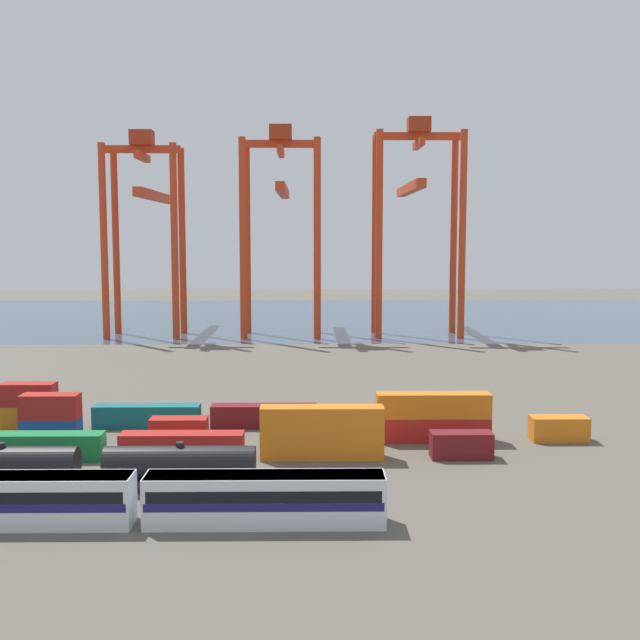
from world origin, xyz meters
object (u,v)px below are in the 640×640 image
object	(u,v)px
freight_tank_row	(2,468)
shipping_container_16	(433,429)
shipping_container_14	(179,430)
gantry_crane_east	(416,206)
shipping_container_6	(322,445)
gantry_crane_west	(147,213)
passenger_train	(12,498)
gantry_crane_central	(281,210)
shipping_container_21	(30,417)

from	to	relation	value
freight_tank_row	shipping_container_16	xyz separation A→B (m)	(39.57, 15.86, -0.66)
shipping_container_14	gantry_crane_east	size ratio (longest dim) A/B	0.13
shipping_container_16	gantry_crane_east	size ratio (longest dim) A/B	0.26
shipping_container_16	shipping_container_6	bearing A→B (deg)	-151.90
shipping_container_6	gantry_crane_west	size ratio (longest dim) A/B	0.27
freight_tank_row	gantry_crane_east	world-z (taller)	gantry_crane_east
freight_tank_row	shipping_container_6	size ratio (longest dim) A/B	3.59
freight_tank_row	passenger_train	bearing A→B (deg)	-64.16
passenger_train	gantry_crane_central	world-z (taller)	gantry_crane_central
shipping_container_14	shipping_container_16	world-z (taller)	same
gantry_crane_west	shipping_container_6	bearing A→B (deg)	-69.41
shipping_container_6	shipping_container_14	world-z (taller)	same
shipping_container_14	gantry_crane_west	xyz separation A→B (m)	(-22.18, 92.93, 25.69)
shipping_container_6	gantry_crane_east	bearing A→B (deg)	77.28
shipping_container_14	shipping_container_21	bearing A→B (deg)	160.60
shipping_container_21	gantry_crane_east	distance (m)	106.20
shipping_container_6	shipping_container_14	distance (m)	16.43
passenger_train	shipping_container_21	size ratio (longest dim) A/B	9.32
shipping_container_16	shipping_container_21	bearing A→B (deg)	171.97
gantry_crane_central	shipping_container_6	bearing A→B (deg)	-85.66
shipping_container_16	gantry_crane_west	world-z (taller)	gantry_crane_west
shipping_container_6	shipping_container_14	size ratio (longest dim) A/B	2.00
shipping_container_6	shipping_container_21	xyz separation A→B (m)	(-33.26, 12.76, 0.00)
passenger_train	gantry_crane_west	world-z (taller)	gantry_crane_west
gantry_crane_central	passenger_train	bearing A→B (deg)	-97.90
shipping_container_21	gantry_crane_east	xyz separation A→B (m)	(55.62, 86.26, 27.31)
gantry_crane_central	shipping_container_14	bearing A→B (deg)	-94.74
shipping_container_6	gantry_crane_east	distance (m)	105.12
freight_tank_row	gantry_crane_central	distance (m)	113.01
gantry_crane_east	passenger_train	bearing A→B (deg)	-111.51
freight_tank_row	shipping_container_6	distance (m)	29.20
passenger_train	shipping_container_21	xyz separation A→B (m)	(-9.62, 30.45, -0.84)
shipping_container_6	shipping_container_16	xyz separation A→B (m)	(11.95, 6.38, 0.00)
freight_tank_row	shipping_container_21	xyz separation A→B (m)	(-5.65, 22.24, -0.66)
gantry_crane_west	shipping_container_14	bearing A→B (deg)	-76.58
shipping_container_6	gantry_crane_central	xyz separation A→B (m)	(-7.48, 98.70, 26.40)
gantry_crane_east	gantry_crane_central	bearing A→B (deg)	-179.39
shipping_container_14	gantry_crane_east	xyz separation A→B (m)	(37.49, 92.64, 27.31)
shipping_container_6	freight_tank_row	bearing A→B (deg)	-161.07
shipping_container_16	shipping_container_21	world-z (taller)	same
shipping_container_6	gantry_crane_west	xyz separation A→B (m)	(-37.32, 99.31, 25.69)
freight_tank_row	shipping_container_16	world-z (taller)	freight_tank_row
shipping_container_14	shipping_container_16	size ratio (longest dim) A/B	0.50
freight_tank_row	shipping_container_16	bearing A→B (deg)	21.84
gantry_crane_central	shipping_container_16	bearing A→B (deg)	-78.11
shipping_container_21	gantry_crane_central	distance (m)	93.53
shipping_container_6	shipping_container_16	bearing A→B (deg)	28.10
shipping_container_21	gantry_crane_east	world-z (taller)	gantry_crane_east
shipping_container_16	shipping_container_14	bearing A→B (deg)	180.00
passenger_train	freight_tank_row	world-z (taller)	freight_tank_row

